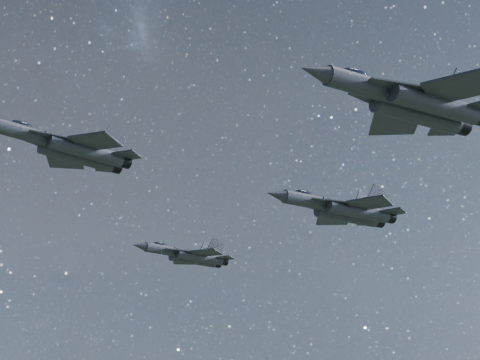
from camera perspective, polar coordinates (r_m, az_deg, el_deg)
jet_lead at (r=66.03m, az=-14.32°, el=2.68°), size 15.84×11.31×4.05m
jet_left at (r=93.61m, az=-4.37°, el=-6.44°), size 15.10×10.63×3.82m
jet_right at (r=56.53m, az=14.47°, el=6.46°), size 18.80×12.91×4.72m
jet_slot at (r=83.44m, az=8.73°, el=-2.48°), size 19.09×13.16×4.79m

